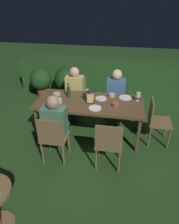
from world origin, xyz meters
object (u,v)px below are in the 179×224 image
Objects in this scene: plate_c at (125,98)px; bowl_salad at (57,94)px; person_in_mustard at (74,91)px; chair_side_left_b at (109,143)px; chair_head_far at (156,119)px; bowl_bread at (115,104)px; chair_side_right_a at (77,94)px; wine_glass_b at (138,95)px; green_bottle_on_table at (69,92)px; potted_plant_by_hedge at (41,81)px; chair_side_left_a at (53,137)px; bowl_olives at (49,104)px; wine_glass_a at (60,101)px; bowl_dip at (112,95)px; dining_table at (90,104)px; chair_side_right_b at (116,97)px; person_in_blue at (116,94)px; person_in_green at (56,122)px; potted_plant_corner at (67,82)px; plate_a at (101,98)px; wine_glass_c at (88,92)px; plate_b at (95,108)px.

bowl_salad reaches higher than plate_c.
person_in_mustard reaches higher than chair_side_left_b.
chair_head_far is (1.69, -0.63, -0.15)m from person_in_mustard.
bowl_bread is 1.20m from bowl_salad.
wine_glass_b reaches higher than chair_side_right_a.
green_bottle_on_table reaches higher than potted_plant_by_hedge.
chair_side_right_a is 1.00× the size of chair_side_left_b.
chair_head_far is (1.69, 0.83, 0.00)m from chair_side_left_a.
wine_glass_a is at bearing -11.12° from bowl_olives.
bowl_dip is at bearing 53.52° from chair_side_left_a.
bowl_dip is at bearing -32.32° from chair_side_right_a.
dining_table is 0.96m from chair_side_right_a.
chair_head_far is 3.00× the size of green_bottle_on_table.
chair_side_left_a reaches higher than dining_table.
plate_c is at bearing -69.79° from chair_side_right_b.
bowl_dip is at bearing 37.72° from dining_table.
bowl_olives is at bearing -142.05° from person_in_blue.
person_in_green is 1.33× the size of potted_plant_corner.
plate_a is 1.36× the size of bowl_olives.
potted_plant_corner is (-0.42, 0.83, -0.14)m from person_in_mustard.
chair_side_left_a is 2.56m from potted_plant_by_hedge.
bowl_dip is at bearing 48.21° from person_in_green.
bowl_dip is at bearing 160.54° from chair_head_far.
chair_head_far is 0.82m from bowl_bread.
potted_plant_corner is at bearing 97.68° from bowl_salad.
person_in_green is 7.90× the size of bowl_salad.
wine_glass_a is 0.24m from bowl_olives.
chair_side_right_b reaches higher than potted_plant_by_hedge.
bowl_dip is 2.30m from potted_plant_by_hedge.
plate_c is 2.54m from potted_plant_by_hedge.
person_in_blue reaches higher than wine_glass_c.
plate_a is at bearing -177.36° from wine_glass_b.
wine_glass_b is 1.31× the size of bowl_dip.
chair_head_far is 4.05× the size of plate_a.
potted_plant_corner reaches higher than plate_c.
chair_head_far reaches higher than potted_plant_corner.
green_bottle_on_table is 0.47m from bowl_olives.
chair_side_right_a is 1.15m from bowl_olives.
plate_a is at bearing -1.00° from bowl_salad.
chair_side_right_a reaches higher than bowl_olives.
chair_side_left_b reaches higher than plate_c.
chair_side_right_b reaches higher than plate_a.
plate_b is (-0.31, -0.87, 0.11)m from person_in_blue.
wine_glass_a reaches higher than plate_c.
person_in_green is (0.00, 0.20, 0.15)m from chair_side_left_a.
chair_side_left_b is 1.35m from green_bottle_on_table.
wine_glass_a is 0.71× the size of plate_c.
plate_c is (1.10, -0.56, 0.26)m from chair_side_right_a.
person_in_green reaches higher than chair_head_far.
chair_side_right_a is (-0.89, 0.00, 0.00)m from chair_side_right_b.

